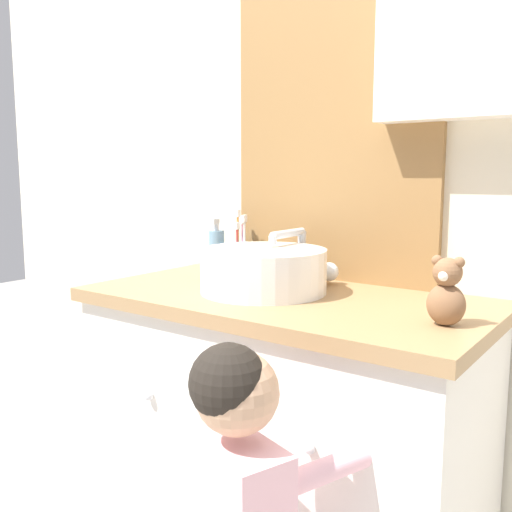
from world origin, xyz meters
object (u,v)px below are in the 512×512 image
object	(u,v)px
sink_basin	(265,269)
teddy_bear	(446,293)
toothbrush_holder	(241,255)
soap_dispenser	(217,249)

from	to	relation	value
sink_basin	teddy_bear	size ratio (longest dim) A/B	2.65
toothbrush_holder	soap_dispenser	world-z (taller)	toothbrush_holder
sink_basin	toothbrush_holder	size ratio (longest dim) A/B	1.95
sink_basin	soap_dispenser	distance (m)	0.37
soap_dispenser	teddy_bear	bearing A→B (deg)	-16.62
sink_basin	toothbrush_holder	bearing A→B (deg)	139.25
sink_basin	soap_dispenser	world-z (taller)	soap_dispenser
sink_basin	soap_dispenser	bearing A→B (deg)	149.83
toothbrush_holder	teddy_bear	distance (m)	0.76
toothbrush_holder	teddy_bear	xyz separation A→B (m)	(0.72, -0.26, 0.01)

